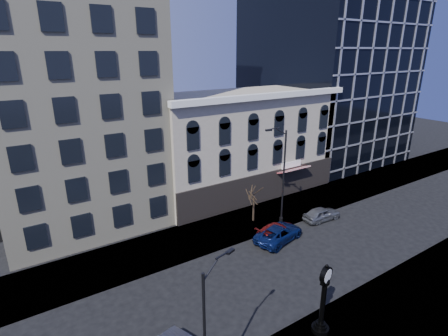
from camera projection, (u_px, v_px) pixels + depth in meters
ground at (231, 290)px, 25.69m from camera, size 160.00×160.00×0.00m
sidewalk_far at (182, 242)px, 32.01m from camera, size 160.00×6.00×0.12m
cream_tower at (58, 20)px, 31.29m from camera, size 15.90×15.40×42.50m
victorian_row at (239, 143)px, 42.58m from camera, size 22.60×11.19×12.50m
glass_office at (326, 69)px, 54.35m from camera, size 20.00×20.15×28.00m
street_clock at (323, 302)px, 21.13m from camera, size 1.09×1.09×4.82m
street_lamp_near at (212, 296)px, 15.77m from camera, size 2.02×0.87×8.09m
street_lamp_far at (278, 151)px, 33.03m from camera, size 2.59×0.77×10.07m
bare_tree_far at (254, 191)px, 34.92m from camera, size 2.51×2.51×4.32m
car_far_a at (279, 233)px, 32.17m from camera, size 5.71×3.60×1.47m
car_far_b at (277, 230)px, 32.94m from camera, size 4.63×2.22×1.30m
car_far_c at (322, 214)px, 36.06m from camera, size 4.25×1.93×1.42m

